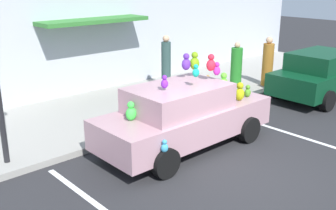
# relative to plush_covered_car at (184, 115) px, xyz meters

# --- Properties ---
(ground_plane) EXTENTS (60.00, 60.00, 0.00)m
(ground_plane) POSITION_rel_plush_covered_car_xyz_m (-0.15, -1.80, -0.81)
(ground_plane) COLOR #262628
(sidewalk) EXTENTS (24.00, 4.00, 0.15)m
(sidewalk) POSITION_rel_plush_covered_car_xyz_m (-0.15, 3.20, -0.73)
(sidewalk) COLOR gray
(sidewalk) RESTS_ON ground
(storefront_building) EXTENTS (24.00, 1.25, 6.40)m
(storefront_building) POSITION_rel_plush_covered_car_xyz_m (-0.14, 5.35, 2.39)
(storefront_building) COLOR #B2B7C1
(storefront_building) RESTS_ON ground
(parking_stripe_front) EXTENTS (0.12, 3.60, 0.01)m
(parking_stripe_front) POSITION_rel_plush_covered_car_xyz_m (2.65, -0.80, -0.80)
(parking_stripe_front) COLOR silver
(parking_stripe_front) RESTS_ON ground
(parking_stripe_rear) EXTENTS (0.12, 3.60, 0.01)m
(parking_stripe_rear) POSITION_rel_plush_covered_car_xyz_m (-2.92, -0.80, -0.80)
(parking_stripe_rear) COLOR silver
(parking_stripe_rear) RESTS_ON ground
(plush_covered_car) EXTENTS (4.40, 1.91, 2.18)m
(plush_covered_car) POSITION_rel_plush_covered_car_xyz_m (0.00, 0.00, 0.00)
(plush_covered_car) COLOR #AF838E
(plush_covered_car) RESTS_ON ground
(parked_sedan_behind) EXTENTS (4.12, 1.96, 1.54)m
(parked_sedan_behind) POSITION_rel_plush_covered_car_xyz_m (6.30, -0.10, -0.02)
(parked_sedan_behind) COLOR #0A381E
(parked_sedan_behind) RESTS_ON ground
(teddy_bear_on_sidewalk) EXTENTS (0.41, 0.34, 0.78)m
(teddy_bear_on_sidewalk) POSITION_rel_plush_covered_car_xyz_m (2.85, 1.95, -0.29)
(teddy_bear_on_sidewalk) COLOR #9E723D
(teddy_bear_on_sidewalk) RESTS_ON sidewalk
(pedestrian_near_shopfront) EXTENTS (0.39, 0.39, 1.61)m
(pedestrian_near_shopfront) POSITION_rel_plush_covered_car_xyz_m (4.62, 2.17, 0.08)
(pedestrian_near_shopfront) COLOR #237724
(pedestrian_near_shopfront) RESTS_ON sidewalk
(pedestrian_walking_past) EXTENTS (0.38, 0.38, 1.73)m
(pedestrian_walking_past) POSITION_rel_plush_covered_car_xyz_m (5.74, 1.67, 0.14)
(pedestrian_walking_past) COLOR #9A6221
(pedestrian_walking_past) RESTS_ON sidewalk
(pedestrian_by_lamp) EXTENTS (0.32, 0.32, 1.87)m
(pedestrian_by_lamp) POSITION_rel_plush_covered_car_xyz_m (2.71, 3.65, 0.23)
(pedestrian_by_lamp) COLOR #2C4643
(pedestrian_by_lamp) RESTS_ON sidewalk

